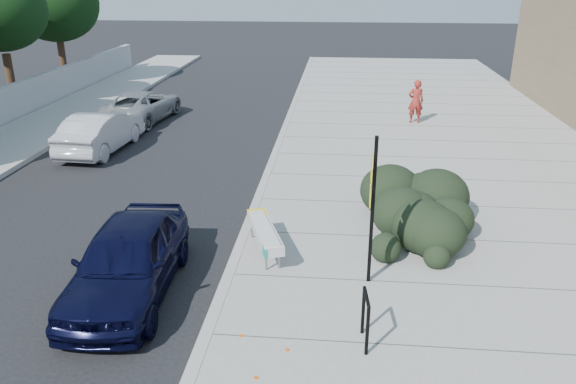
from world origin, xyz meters
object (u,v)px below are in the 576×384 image
bike_rack (366,315)px  suv_silver (142,106)px  sign_post (372,203)px  pedestrian (416,101)px  bench (265,232)px  sedan_navy (127,260)px  wagon_silver (101,132)px

bike_rack → suv_silver: suv_silver is taller
sign_post → suv_silver: size_ratio=0.66×
pedestrian → sign_post: bearing=75.9°
bench → bike_rack: size_ratio=2.26×
bike_rack → sign_post: sign_post is taller
bench → pedestrian: bearing=49.3°
sedan_navy → suv_silver: 13.70m
bike_rack → suv_silver: (-8.66, 14.40, -0.08)m
bench → sedan_navy: bearing=-165.3°
bike_rack → pedestrian: pedestrian is taller
bike_rack → sedan_navy: sedan_navy is taller
sedan_navy → sign_post: bearing=5.0°
sign_post → wagon_silver: bearing=138.9°
bike_rack → sedan_navy: (-4.43, 1.37, 0.02)m
wagon_silver → pedestrian: 11.89m
sign_post → pedestrian: size_ratio=1.73×
sedan_navy → wagon_silver: sedan_navy is taller
wagon_silver → suv_silver: (-0.02, 4.22, -0.06)m
bench → sign_post: (2.16, -1.00, 1.17)m
wagon_silver → pedestrian: (11.07, 4.34, 0.32)m
bench → wagon_silver: bearing=113.1°
sign_post → sedan_navy: 4.73m
bike_rack → pedestrian: size_ratio=0.53×
suv_silver → pedestrian: (11.09, 0.13, 0.38)m
bike_rack → sign_post: bearing=81.4°
wagon_silver → suv_silver: wagon_silver is taller
sign_post → pedestrian: 12.76m
bench → suv_silver: size_ratio=0.46×
sign_post → sedan_navy: sign_post is taller
sedan_navy → wagon_silver: (-4.20, 8.81, -0.04)m
bench → wagon_silver: wagon_silver is taller
bench → pedestrian: 12.37m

